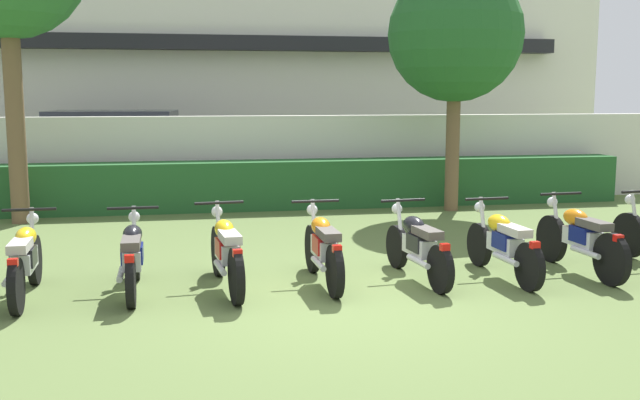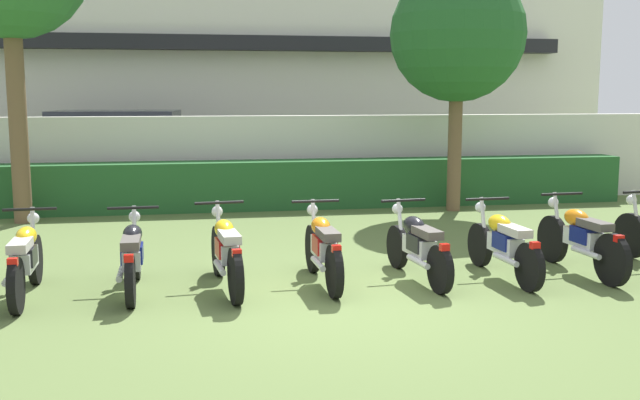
% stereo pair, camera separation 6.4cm
% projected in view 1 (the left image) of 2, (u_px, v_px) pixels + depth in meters
% --- Properties ---
extents(ground, '(60.00, 60.00, 0.00)m').
position_uv_depth(ground, '(337.00, 301.00, 8.15)').
color(ground, '#566B38').
extents(building, '(19.29, 6.50, 6.68)m').
position_uv_depth(building, '(239.00, 56.00, 21.48)').
color(building, silver).
rests_on(building, ground).
extents(compound_wall, '(18.33, 0.30, 1.82)m').
position_uv_depth(compound_wall, '(264.00, 160.00, 15.20)').
color(compound_wall, silver).
rests_on(compound_wall, ground).
extents(hedge_row, '(14.66, 0.70, 0.95)m').
position_uv_depth(hedge_row, '(268.00, 185.00, 14.58)').
color(hedge_row, '#235628').
rests_on(hedge_row, ground).
extents(parked_car, '(4.67, 2.45, 1.89)m').
position_uv_depth(parked_car, '(121.00, 153.00, 16.52)').
color(parked_car, black).
rests_on(parked_car, ground).
extents(tree_far_side, '(2.56, 2.56, 4.67)m').
position_uv_depth(tree_far_side, '(455.00, 35.00, 13.97)').
color(tree_far_side, brown).
rests_on(tree_far_side, ground).
extents(motorcycle_in_row_2, '(0.60, 1.86, 0.96)m').
position_uv_depth(motorcycle_in_row_2, '(25.00, 260.00, 8.19)').
color(motorcycle_in_row_2, black).
rests_on(motorcycle_in_row_2, ground).
extents(motorcycle_in_row_3, '(0.60, 1.80, 0.94)m').
position_uv_depth(motorcycle_in_row_3, '(133.00, 256.00, 8.43)').
color(motorcycle_in_row_3, black).
rests_on(motorcycle_in_row_3, ground).
extents(motorcycle_in_row_4, '(0.60, 1.97, 0.97)m').
position_uv_depth(motorcycle_in_row_4, '(226.00, 251.00, 8.59)').
color(motorcycle_in_row_4, black).
rests_on(motorcycle_in_row_4, ground).
extents(motorcycle_in_row_5, '(0.60, 1.86, 0.96)m').
position_uv_depth(motorcycle_in_row_5, '(323.00, 247.00, 8.82)').
color(motorcycle_in_row_5, black).
rests_on(motorcycle_in_row_5, ground).
extents(motorcycle_in_row_6, '(0.60, 1.88, 0.94)m').
position_uv_depth(motorcycle_in_row_6, '(418.00, 245.00, 9.02)').
color(motorcycle_in_row_6, black).
rests_on(motorcycle_in_row_6, ground).
extents(motorcycle_in_row_7, '(0.60, 1.88, 0.95)m').
position_uv_depth(motorcycle_in_row_7, '(503.00, 243.00, 9.12)').
color(motorcycle_in_row_7, black).
rests_on(motorcycle_in_row_7, ground).
extents(motorcycle_in_row_8, '(0.60, 1.95, 0.98)m').
position_uv_depth(motorcycle_in_row_8, '(580.00, 238.00, 9.36)').
color(motorcycle_in_row_8, black).
rests_on(motorcycle_in_row_8, ground).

